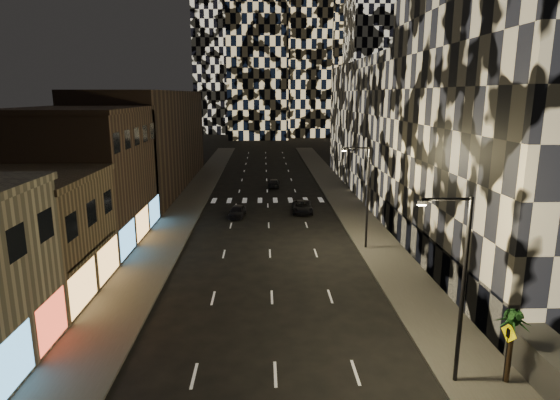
{
  "coord_description": "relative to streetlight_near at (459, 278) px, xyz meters",
  "views": [
    {
      "loc": [
        -0.5,
        -9.65,
        13.52
      ],
      "look_at": [
        0.68,
        23.56,
        6.0
      ],
      "focal_mm": 30.0,
      "sensor_mm": 36.0,
      "label": 1
    }
  ],
  "objects": [
    {
      "name": "car_dark_midlane",
      "position": [
        -11.85,
        31.53,
        -4.68
      ],
      "size": [
        2.08,
        4.11,
        1.34
      ],
      "primitive_type": "imported",
      "rotation": [
        0.0,
        0.0,
        -0.13
      ],
      "color": "black",
      "rests_on": "ground"
    },
    {
      "name": "sidewalk_left",
      "position": [
        -18.35,
        40.0,
        -5.28
      ],
      "size": [
        4.0,
        120.0,
        0.15
      ],
      "primitive_type": "cube",
      "color": "#47443F",
      "rests_on": "ground"
    },
    {
      "name": "retail_brown",
      "position": [
        -25.35,
        23.5,
        0.65
      ],
      "size": [
        10.0,
        15.0,
        12.0
      ],
      "primitive_type": "cube",
      "color": "#4B372A",
      "rests_on": "ground"
    },
    {
      "name": "curb_right",
      "position": [
        -0.45,
        40.0,
        -5.28
      ],
      "size": [
        0.2,
        120.0,
        0.15
      ],
      "primitive_type": "cube",
      "color": "#4C4C47",
      "rests_on": "ground"
    },
    {
      "name": "palm_tree",
      "position": [
        2.64,
        -0.21,
        -2.21
      ],
      "size": [
        1.85,
        1.83,
        3.63
      ],
      "color": "#47331E",
      "rests_on": "sidewalk_right"
    },
    {
      "name": "retail_filler_left",
      "position": [
        -25.35,
        50.0,
        1.65
      ],
      "size": [
        10.0,
        40.0,
        14.0
      ],
      "primitive_type": "cube",
      "color": "#4B372A",
      "rests_on": "ground"
    },
    {
      "name": "car_dark_oncoming",
      "position": [
        -7.35,
        49.01,
        -4.76
      ],
      "size": [
        1.73,
        4.11,
        1.19
      ],
      "primitive_type": "imported",
      "rotation": [
        0.0,
        0.0,
        3.13
      ],
      "color": "black",
      "rests_on": "ground"
    },
    {
      "name": "streetlight_near",
      "position": [
        0.0,
        0.0,
        0.0
      ],
      "size": [
        2.55,
        0.25,
        9.0
      ],
      "color": "black",
      "rests_on": "sidewalk_right"
    },
    {
      "name": "midrise_filler_right",
      "position": [
        11.65,
        47.0,
        3.65
      ],
      "size": [
        16.0,
        40.0,
        18.0
      ],
      "primitive_type": "cube",
      "color": "#232326",
      "rests_on": "ground"
    },
    {
      "name": "retail_tan",
      "position": [
        -25.35,
        11.0,
        -1.35
      ],
      "size": [
        10.0,
        10.0,
        8.0
      ],
      "primitive_type": "cube",
      "color": "brown",
      "rests_on": "ground"
    },
    {
      "name": "midrise_right",
      "position": [
        11.65,
        14.5,
        5.65
      ],
      "size": [
        16.0,
        25.0,
        22.0
      ],
      "primitive_type": "cube",
      "color": "#232326",
      "rests_on": "ground"
    },
    {
      "name": "streetlight_far",
      "position": [
        0.0,
        20.0,
        0.0
      ],
      "size": [
        2.55,
        0.25,
        9.0
      ],
      "color": "black",
      "rests_on": "sidewalk_right"
    },
    {
      "name": "midrise_base",
      "position": [
        3.95,
        14.5,
        -3.85
      ],
      "size": [
        0.6,
        25.0,
        3.0
      ],
      "primitive_type": "cube",
      "color": "#383838",
      "rests_on": "ground"
    },
    {
      "name": "sidewalk_right",
      "position": [
        1.65,
        40.0,
        -5.28
      ],
      "size": [
        4.0,
        120.0,
        0.15
      ],
      "primitive_type": "cube",
      "color": "#47443F",
      "rests_on": "ground"
    },
    {
      "name": "car_dark_rightlane",
      "position": [
        -4.35,
        33.27,
        -4.67
      ],
      "size": [
        2.48,
        5.01,
        1.37
      ],
      "primitive_type": "imported",
      "rotation": [
        0.0,
        0.0,
        -0.04
      ],
      "color": "black",
      "rests_on": "ground"
    },
    {
      "name": "curb_left",
      "position": [
        -16.25,
        40.0,
        -5.28
      ],
      "size": [
        0.2,
        120.0,
        0.15
      ],
      "primitive_type": "cube",
      "color": "#4C4C47",
      "rests_on": "ground"
    },
    {
      "name": "ped_sign",
      "position": [
        2.52,
        -0.18,
        -3.13
      ],
      "size": [
        0.23,
        0.99,
        3.01
      ],
      "rotation": [
        0.0,
        0.0,
        0.18
      ],
      "color": "black",
      "rests_on": "sidewalk_right"
    }
  ]
}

